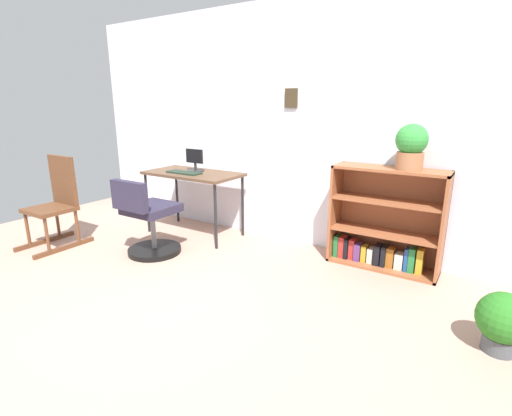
{
  "coord_description": "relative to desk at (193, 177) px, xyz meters",
  "views": [
    {
      "loc": [
        1.96,
        -1.4,
        1.45
      ],
      "look_at": [
        0.23,
        1.32,
        0.55
      ],
      "focal_mm": 26.63,
      "sensor_mm": 36.0,
      "label": 1
    }
  ],
  "objects": [
    {
      "name": "ground_plane",
      "position": [
        0.85,
        -1.71,
        -0.65
      ],
      "size": [
        6.24,
        6.24,
        0.0
      ],
      "primitive_type": "plane",
      "color": "tan"
    },
    {
      "name": "wall_back",
      "position": [
        0.85,
        0.44,
        0.56
      ],
      "size": [
        5.2,
        0.12,
        2.43
      ],
      "color": "silver",
      "rests_on": "ground_plane"
    },
    {
      "name": "desk",
      "position": [
        0.0,
        0.0,
        0.0
      ],
      "size": [
        1.07,
        0.56,
        0.71
      ],
      "color": "brown",
      "rests_on": "ground_plane"
    },
    {
      "name": "monitor",
      "position": [
        -0.03,
        0.07,
        0.17
      ],
      "size": [
        0.23,
        0.2,
        0.25
      ],
      "color": "#262628",
      "rests_on": "desk"
    },
    {
      "name": "keyboard",
      "position": [
        -0.04,
        -0.1,
        0.07
      ],
      "size": [
        0.4,
        0.15,
        0.02
      ],
      "primitive_type": "cube",
      "color": "#213024",
      "rests_on": "desk"
    },
    {
      "name": "office_chair",
      "position": [
        0.04,
        -0.71,
        -0.32
      ],
      "size": [
        0.52,
        0.55,
        0.77
      ],
      "color": "black",
      "rests_on": "ground_plane"
    },
    {
      "name": "rocking_chair",
      "position": [
        -0.97,
        -1.02,
        -0.19
      ],
      "size": [
        0.42,
        0.64,
        0.93
      ],
      "color": "brown",
      "rests_on": "ground_plane"
    },
    {
      "name": "bookshelf_low",
      "position": [
        2.04,
        0.25,
        -0.26
      ],
      "size": [
        0.96,
        0.3,
        0.91
      ],
      "color": "brown",
      "rests_on": "ground_plane"
    },
    {
      "name": "potted_plant_on_shelf",
      "position": [
        2.2,
        0.19,
        0.46
      ],
      "size": [
        0.25,
        0.25,
        0.38
      ],
      "color": "#9E6642",
      "rests_on": "bookshelf_low"
    },
    {
      "name": "potted_plant_floor",
      "position": [
        2.98,
        -0.65,
        -0.45
      ],
      "size": [
        0.31,
        0.31,
        0.38
      ],
      "color": "#474C51",
      "rests_on": "ground_plane"
    }
  ]
}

